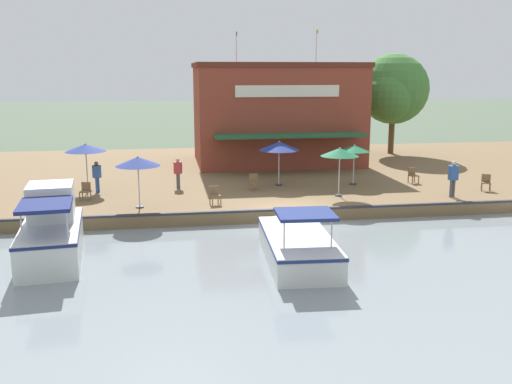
% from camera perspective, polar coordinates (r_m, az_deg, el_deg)
% --- Properties ---
extents(ground_plane, '(220.00, 220.00, 0.00)m').
position_cam_1_polar(ground_plane, '(25.49, 3.79, -3.21)').
color(ground_plane, '#4C5B47').
extents(quay_deck, '(22.00, 56.00, 0.60)m').
position_cam_1_polar(quay_deck, '(35.98, -0.05, 1.79)').
color(quay_deck, brown).
rests_on(quay_deck, ground).
extents(quay_edge_fender, '(0.20, 50.40, 0.10)m').
position_cam_1_polar(quay_edge_fender, '(25.42, 3.76, -1.74)').
color(quay_edge_fender, '#2D2D33').
rests_on(quay_edge_fender, quay_deck).
extents(waterfront_restaurant, '(9.01, 10.90, 8.76)m').
position_cam_1_polar(waterfront_restaurant, '(38.62, 2.05, 7.88)').
color(waterfront_restaurant, brown).
rests_on(waterfront_restaurant, quay_deck).
extents(patio_umbrella_mid_patio_right, '(2.16, 2.16, 2.43)m').
position_cam_1_polar(patio_umbrella_mid_patio_right, '(30.60, 2.32, 4.62)').
color(patio_umbrella_mid_patio_right, '#B7B7B7').
rests_on(patio_umbrella_mid_patio_right, quay_deck).
extents(patio_umbrella_back_row, '(1.87, 1.87, 2.44)m').
position_cam_1_polar(patio_umbrella_back_row, '(28.23, 8.38, 3.95)').
color(patio_umbrella_back_row, '#B7B7B7').
rests_on(patio_umbrella_back_row, quay_deck).
extents(patio_umbrella_by_entrance, '(2.06, 2.06, 2.50)m').
position_cam_1_polar(patio_umbrella_by_entrance, '(30.23, -16.68, 4.24)').
color(patio_umbrella_by_entrance, '#B7B7B7').
rests_on(patio_umbrella_by_entrance, quay_deck).
extents(patio_umbrella_near_quay_edge, '(2.01, 2.01, 2.37)m').
position_cam_1_polar(patio_umbrella_near_quay_edge, '(26.03, -11.73, 3.01)').
color(patio_umbrella_near_quay_edge, '#B7B7B7').
rests_on(patio_umbrella_near_quay_edge, quay_deck).
extents(patio_umbrella_mid_patio_left, '(1.72, 1.72, 2.20)m').
position_cam_1_polar(patio_umbrella_mid_patio_left, '(31.26, 9.81, 4.31)').
color(patio_umbrella_mid_patio_left, '#B7B7B7').
rests_on(patio_umbrella_mid_patio_left, quay_deck).
extents(cafe_chair_under_first_umbrella, '(0.51, 0.51, 0.85)m').
position_cam_1_polar(cafe_chair_under_first_umbrella, '(32.71, 15.42, 1.71)').
color(cafe_chair_under_first_umbrella, brown).
rests_on(cafe_chair_under_first_umbrella, quay_deck).
extents(cafe_chair_far_corner_seat, '(0.48, 0.48, 0.85)m').
position_cam_1_polar(cafe_chair_far_corner_seat, '(29.64, -0.24, 1.11)').
color(cafe_chair_far_corner_seat, brown).
rests_on(cafe_chair_far_corner_seat, quay_deck).
extents(cafe_chair_facing_river, '(0.53, 0.53, 0.85)m').
position_cam_1_polar(cafe_chair_facing_river, '(26.51, -4.15, -0.22)').
color(cafe_chair_facing_river, brown).
rests_on(cafe_chair_facing_river, quay_deck).
extents(cafe_chair_beside_entrance, '(0.59, 0.59, 0.85)m').
position_cam_1_polar(cafe_chair_beside_entrance, '(31.79, 22.01, 0.97)').
color(cafe_chair_beside_entrance, brown).
rests_on(cafe_chair_beside_entrance, quay_deck).
extents(cafe_chair_mid_patio, '(0.52, 0.52, 0.85)m').
position_cam_1_polar(cafe_chair_mid_patio, '(28.52, -16.69, 0.17)').
color(cafe_chair_mid_patio, brown).
rests_on(cafe_chair_mid_patio, quay_deck).
extents(person_at_quay_edge, '(0.51, 0.51, 1.80)m').
position_cam_1_polar(person_at_quay_edge, '(29.47, 19.13, 1.69)').
color(person_at_quay_edge, '#4C4C56').
rests_on(person_at_quay_edge, quay_deck).
extents(person_mid_patio, '(0.45, 0.45, 1.60)m').
position_cam_1_polar(person_mid_patio, '(30.37, -7.82, 2.26)').
color(person_mid_patio, '#4C4C56').
rests_on(person_mid_patio, quay_deck).
extents(person_near_entrance, '(0.45, 0.45, 1.59)m').
position_cam_1_polar(person_near_entrance, '(30.10, -15.63, 1.82)').
color(person_near_entrance, '#2D5193').
rests_on(person_near_entrance, quay_deck).
extents(motorboat_fourth_along, '(6.41, 2.53, 2.07)m').
position_cam_1_polar(motorboat_fourth_along, '(20.82, 3.93, -4.94)').
color(motorboat_fourth_along, silver).
rests_on(motorboat_fourth_along, river_water).
extents(motorboat_outer_channel, '(6.09, 2.55, 2.58)m').
position_cam_1_polar(motorboat_outer_channel, '(22.10, -19.69, -3.62)').
color(motorboat_outer_channel, silver).
rests_on(motorboat_outer_channel, river_water).
extents(tree_downstream_bank, '(5.41, 5.15, 7.36)m').
position_cam_1_polar(tree_downstream_bank, '(43.56, 13.48, 9.79)').
color(tree_downstream_bank, brown).
rests_on(tree_downstream_bank, quay_deck).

